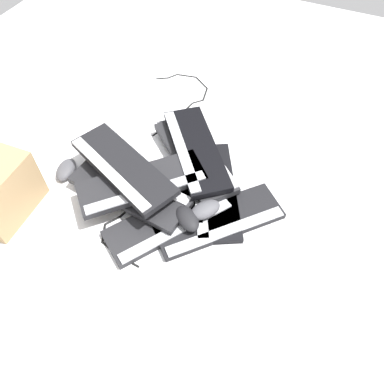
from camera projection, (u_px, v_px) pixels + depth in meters
The scene contains 17 objects.
ground_plane at pixel (209, 199), 1.35m from camera, with size 3.20×3.20×0.00m, color white.
keyboard_0 at pixel (153, 194), 1.34m from camera, with size 0.45×0.19×0.03m.
keyboard_1 at pixel (169, 220), 1.27m from camera, with size 0.37×0.45×0.03m.
keyboard_2 at pixel (219, 221), 1.27m from camera, with size 0.41×0.43×0.03m.
keyboard_3 at pixel (213, 190), 1.36m from camera, with size 0.34×0.46×0.03m.
keyboard_4 at pixel (191, 156), 1.46m from camera, with size 0.42×0.42×0.03m.
keyboard_5 at pixel (130, 190), 1.32m from camera, with size 0.45×0.20×0.03m.
keyboard_6 at pixel (195, 156), 1.42m from camera, with size 0.43×0.40×0.03m.
keyboard_7 at pixel (195, 149), 1.40m from camera, with size 0.40×0.43×0.03m.
keyboard_8 at pixel (142, 183), 1.30m from camera, with size 0.41×0.42×0.03m.
keyboard_9 at pixel (122, 167), 1.30m from camera, with size 0.46×0.31×0.03m.
mouse_0 at pixel (187, 218), 1.24m from camera, with size 0.11×0.07×0.04m, color black.
mouse_1 at pixel (66, 170), 1.41m from camera, with size 0.11×0.07×0.04m, color #4C4C51.
mouse_2 at pixel (205, 210), 1.26m from camera, with size 0.11×0.07×0.04m, color #4C4C51.
mouse_3 at pixel (190, 138), 1.51m from camera, with size 0.11×0.07×0.04m, color #4C4C51.
cable_0 at pixel (147, 213), 1.30m from camera, with size 0.32×0.37×0.01m.
cable_1 at pixel (184, 96), 1.70m from camera, with size 0.27×0.45×0.01m.
Camera 1 is at (-0.28, 0.75, 1.08)m, focal length 35.00 mm.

